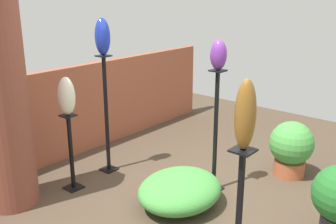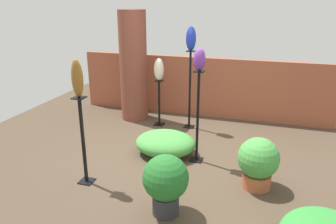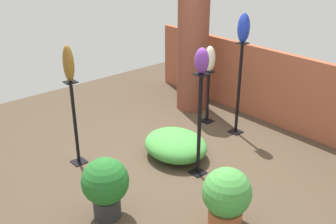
% 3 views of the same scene
% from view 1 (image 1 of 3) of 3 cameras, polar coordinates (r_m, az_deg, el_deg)
% --- Properties ---
extents(ground_plane, '(8.00, 8.00, 0.00)m').
position_cam_1_polar(ground_plane, '(4.69, 3.81, -12.87)').
color(ground_plane, '#4C3D2D').
extents(brick_wall_back, '(5.60, 0.12, 1.32)m').
position_cam_1_polar(brick_wall_back, '(5.89, -13.48, 0.11)').
color(brick_wall_back, '#9E5138').
rests_on(brick_wall_back, ground).
extents(brick_pillar, '(0.58, 0.58, 2.32)m').
position_cam_1_polar(brick_pillar, '(4.57, -23.01, 0.73)').
color(brick_pillar, brown).
rests_on(brick_pillar, ground).
extents(pedestal_violet, '(0.20, 0.20, 1.50)m').
position_cam_1_polar(pedestal_violet, '(4.68, 6.91, -3.59)').
color(pedestal_violet, black).
rests_on(pedestal_violet, ground).
extents(pedestal_cobalt, '(0.20, 0.20, 1.57)m').
position_cam_1_polar(pedestal_cobalt, '(5.22, -8.91, -1.02)').
color(pedestal_cobalt, black).
rests_on(pedestal_cobalt, ground).
extents(pedestal_ivory, '(0.20, 0.20, 0.96)m').
position_cam_1_polar(pedestal_ivory, '(4.92, -13.86, -6.21)').
color(pedestal_ivory, black).
rests_on(pedestal_ivory, ground).
extents(art_vase_violet, '(0.18, 0.19, 0.34)m').
position_cam_1_polar(art_vase_violet, '(4.43, 7.36, 8.22)').
color(art_vase_violet, '#6B2D8C').
rests_on(art_vase_violet, pedestal_violet).
extents(art_vase_bronze, '(0.15, 0.15, 0.51)m').
position_cam_1_polar(art_vase_bronze, '(2.74, 11.15, -0.42)').
color(art_vase_bronze, brown).
rests_on(art_vase_bronze, pedestal_bronze).
extents(art_vase_cobalt, '(0.20, 0.19, 0.46)m').
position_cam_1_polar(art_vase_cobalt, '(4.99, -9.49, 10.73)').
color(art_vase_cobalt, '#192D9E').
rests_on(art_vase_cobalt, pedestal_cobalt).
extents(art_vase_ivory, '(0.20, 0.21, 0.45)m').
position_cam_1_polar(art_vase_ivory, '(4.68, -14.52, 2.24)').
color(art_vase_ivory, beige).
rests_on(art_vase_ivory, pedestal_ivory).
extents(potted_plant_near_pillar, '(0.57, 0.57, 0.74)m').
position_cam_1_polar(potted_plant_near_pillar, '(5.37, 17.45, -4.84)').
color(potted_plant_near_pillar, '#B25B38').
rests_on(potted_plant_near_pillar, ground).
extents(foliage_bed_west, '(1.03, 0.88, 0.38)m').
position_cam_1_polar(foliage_bed_west, '(4.52, 1.74, -11.26)').
color(foliage_bed_west, '#479942').
rests_on(foliage_bed_west, ground).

